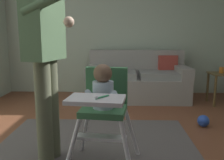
{
  "coord_description": "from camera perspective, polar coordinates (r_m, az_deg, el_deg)",
  "views": [
    {
      "loc": [
        0.03,
        -2.2,
        1.12
      ],
      "look_at": [
        -0.04,
        -0.08,
        0.74
      ],
      "focal_mm": 39.58,
      "sensor_mm": 36.0,
      "label": 1
    }
  ],
  "objects": [
    {
      "name": "high_chair",
      "position": [
        2.03,
        -1.96,
        -4.37
      ],
      "size": [
        0.67,
        0.78,
        0.91
      ],
      "rotation": [
        0.0,
        0.0,
        -1.69
      ],
      "color": "white",
      "rests_on": "ground"
    },
    {
      "name": "sippy_cup",
      "position": [
        4.4,
        23.95,
        2.11
      ],
      "size": [
        0.07,
        0.07,
        0.1
      ],
      "primitive_type": "cylinder",
      "color": "orange",
      "rests_on": "side_table"
    },
    {
      "name": "toy_ball",
      "position": [
        3.32,
        20.35,
        -8.85
      ],
      "size": [
        0.15,
        0.15,
        0.15
      ],
      "primitive_type": "sphere",
      "color": "#284CB7",
      "rests_on": "ground"
    },
    {
      "name": "adult_standing",
      "position": [
        2.2,
        -15.07,
        5.86
      ],
      "size": [
        0.5,
        0.58,
        1.71
      ],
      "rotation": [
        0.0,
        0.0,
        -0.27
      ],
      "color": "#63664C",
      "rests_on": "ground"
    },
    {
      "name": "couch",
      "position": [
        4.43,
        5.88,
        -0.11
      ],
      "size": [
        1.75,
        0.86,
        0.86
      ],
      "rotation": [
        0.0,
        0.0,
        -1.57
      ],
      "color": "gray",
      "rests_on": "ground"
    },
    {
      "name": "wall_far",
      "position": [
        4.88,
        1.5,
        13.14
      ],
      "size": [
        5.15,
        0.06,
        2.74
      ],
      "primitive_type": "cube",
      "color": "#AFBFAA",
      "rests_on": "ground"
    },
    {
      "name": "side_table",
      "position": [
        4.43,
        24.11,
        -0.33
      ],
      "size": [
        0.4,
        0.4,
        0.52
      ],
      "color": "brown",
      "rests_on": "ground"
    },
    {
      "name": "ground",
      "position": [
        2.49,
        1.01,
        -17.85
      ],
      "size": [
        5.95,
        6.88,
        0.1
      ],
      "primitive_type": "cube",
      "color": "brown"
    }
  ]
}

